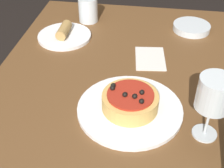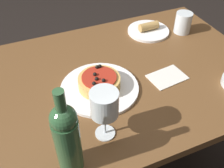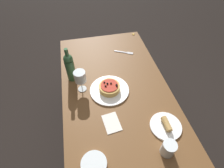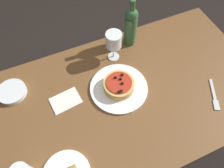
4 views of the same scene
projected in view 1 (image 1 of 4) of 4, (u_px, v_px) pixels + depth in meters
The scene contains 8 objects.
dining_table at pixel (111, 137), 0.90m from camera, with size 1.41×0.79×0.72m.
dinner_plate at pixel (130, 109), 0.85m from camera, with size 0.29×0.29×0.01m.
pizza at pixel (130, 101), 0.84m from camera, with size 0.15×0.15×0.06m.
wine_glass at pixel (214, 95), 0.71m from camera, with size 0.08×0.08×0.18m.
water_cup at pixel (88, 10), 1.25m from camera, with size 0.08×0.08×0.10m.
side_bowl at pixel (191, 27), 1.21m from camera, with size 0.14×0.14×0.02m.
side_plate at pixel (64, 35), 1.17m from camera, with size 0.20×0.20×0.05m.
paper_napkin at pixel (150, 58), 1.06m from camera, with size 0.15×0.11×0.00m.
Camera 1 is at (0.61, 0.10, 1.31)m, focal length 50.00 mm.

